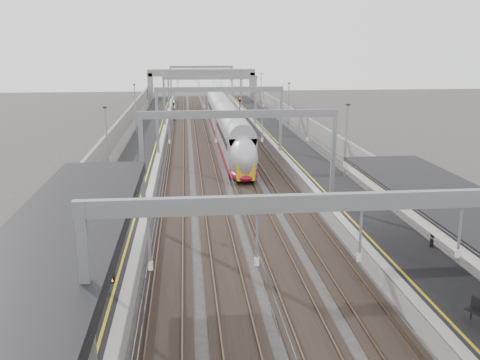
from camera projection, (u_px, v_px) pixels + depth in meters
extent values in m
cube|color=black|center=(144.00, 152.00, 57.32)|extent=(4.00, 120.00, 1.00)
cube|color=black|center=(291.00, 149.00, 58.89)|extent=(4.00, 120.00, 1.00)
cube|color=black|center=(177.00, 156.00, 57.78)|extent=(2.40, 140.00, 0.08)
cube|color=brown|center=(170.00, 155.00, 57.68)|extent=(0.07, 140.00, 0.14)
cube|color=brown|center=(183.00, 155.00, 57.82)|extent=(0.07, 140.00, 0.14)
cube|color=black|center=(204.00, 155.00, 58.07)|extent=(2.40, 140.00, 0.08)
cube|color=brown|center=(198.00, 154.00, 57.98)|extent=(0.07, 140.00, 0.14)
cube|color=brown|center=(211.00, 154.00, 58.12)|extent=(0.07, 140.00, 0.14)
cube|color=black|center=(232.00, 155.00, 58.36)|extent=(2.40, 140.00, 0.08)
cube|color=brown|center=(225.00, 154.00, 58.27)|extent=(0.07, 140.00, 0.14)
cube|color=brown|center=(238.00, 154.00, 58.41)|extent=(0.07, 140.00, 0.14)
cube|color=black|center=(259.00, 154.00, 58.66)|extent=(2.40, 140.00, 0.08)
cube|color=brown|center=(253.00, 153.00, 58.57)|extent=(0.07, 140.00, 0.14)
cube|color=brown|center=(266.00, 153.00, 58.71)|extent=(0.07, 140.00, 0.14)
cube|color=gray|center=(88.00, 313.00, 15.08)|extent=(0.28, 0.28, 6.60)
cube|color=gray|center=(310.00, 203.00, 14.95)|extent=(13.00, 0.25, 0.50)
cube|color=gray|center=(142.00, 163.00, 34.37)|extent=(0.28, 0.28, 6.60)
cube|color=gray|center=(333.00, 159.00, 35.61)|extent=(0.28, 0.28, 6.60)
cube|color=gray|center=(239.00, 114.00, 34.24)|extent=(13.00, 0.25, 0.50)
cube|color=gray|center=(157.00, 120.00, 53.66)|extent=(0.28, 0.28, 6.60)
cube|color=gray|center=(281.00, 119.00, 54.90)|extent=(0.28, 0.28, 6.60)
cube|color=gray|center=(219.00, 89.00, 53.53)|extent=(13.00, 0.25, 0.50)
cube|color=gray|center=(164.00, 101.00, 72.95)|extent=(0.28, 0.28, 6.60)
cube|color=gray|center=(256.00, 100.00, 74.19)|extent=(0.28, 0.28, 6.60)
cube|color=gray|center=(210.00, 78.00, 72.83)|extent=(13.00, 0.25, 0.50)
cube|color=gray|center=(168.00, 89.00, 92.25)|extent=(0.28, 0.28, 6.60)
cube|color=gray|center=(241.00, 89.00, 93.48)|extent=(0.28, 0.28, 6.60)
cube|color=gray|center=(205.00, 71.00, 92.12)|extent=(13.00, 0.25, 0.50)
cube|color=gray|center=(171.00, 82.00, 109.61)|extent=(0.28, 0.28, 6.60)
cube|color=gray|center=(232.00, 82.00, 110.85)|extent=(0.28, 0.28, 6.60)
cube|color=gray|center=(201.00, 67.00, 109.48)|extent=(13.00, 0.25, 0.50)
cylinder|color=#262628|center=(176.00, 100.00, 61.26)|extent=(0.03, 140.00, 0.03)
cylinder|color=#262628|center=(202.00, 100.00, 61.56)|extent=(0.03, 140.00, 0.03)
cylinder|color=#262628|center=(228.00, 100.00, 61.85)|extent=(0.03, 140.00, 0.03)
cylinder|color=#262628|center=(254.00, 100.00, 62.14)|extent=(0.03, 140.00, 0.03)
cube|color=black|center=(33.00, 274.00, 15.67)|extent=(4.40, 30.00, 0.24)
cylinder|color=black|center=(62.00, 224.00, 26.64)|extent=(0.20, 0.20, 4.00)
cube|color=black|center=(89.00, 275.00, 16.92)|extent=(1.60, 0.15, 0.55)
cube|color=#FF6F05|center=(88.00, 277.00, 16.84)|extent=(1.50, 0.02, 0.42)
cylinder|color=black|center=(435.00, 212.00, 28.54)|extent=(0.20, 0.20, 4.00)
cube|color=slate|center=(201.00, 73.00, 109.76)|extent=(22.00, 2.20, 1.40)
cube|color=slate|center=(150.00, 88.00, 109.49)|extent=(1.00, 2.20, 6.20)
cube|color=slate|center=(252.00, 87.00, 111.55)|extent=(1.00, 2.20, 6.20)
cube|color=slate|center=(113.00, 143.00, 56.74)|extent=(0.30, 120.00, 3.20)
cube|color=slate|center=(319.00, 139.00, 58.93)|extent=(0.30, 120.00, 3.20)
cube|color=maroon|center=(233.00, 151.00, 57.49)|extent=(2.51, 21.35, 0.74)
cube|color=#A5A5AB|center=(232.00, 135.00, 57.06)|extent=(2.51, 21.35, 2.79)
cube|color=black|center=(239.00, 169.00, 50.36)|extent=(1.86, 2.23, 0.46)
cube|color=maroon|center=(220.00, 123.00, 78.45)|extent=(2.51, 21.35, 0.74)
cube|color=#A5A5AB|center=(219.00, 111.00, 78.02)|extent=(2.51, 21.35, 2.79)
cube|color=black|center=(223.00, 133.00, 71.31)|extent=(1.86, 2.23, 0.46)
ellipsoid|color=#A5A5AB|center=(243.00, 158.00, 46.65)|extent=(2.51, 4.83, 3.90)
cube|color=#DDB60B|center=(246.00, 173.00, 44.93)|extent=(1.58, 0.12, 1.39)
cube|color=black|center=(245.00, 156.00, 44.99)|extent=(1.49, 0.54, 0.88)
cylinder|color=black|center=(471.00, 315.00, 21.28)|extent=(0.06, 0.06, 0.42)
cylinder|color=black|center=(174.00, 113.00, 82.92)|extent=(0.12, 0.12, 3.00)
cube|color=black|center=(174.00, 102.00, 82.53)|extent=(0.32, 0.22, 0.75)
sphere|color=#0CE526|center=(174.00, 101.00, 82.37)|extent=(0.16, 0.16, 0.16)
cylinder|color=black|center=(228.00, 112.00, 84.01)|extent=(0.12, 0.12, 3.00)
cube|color=black|center=(228.00, 101.00, 83.62)|extent=(0.32, 0.22, 0.75)
sphere|color=red|center=(228.00, 101.00, 83.46)|extent=(0.16, 0.16, 0.16)
cylinder|color=black|center=(240.00, 109.00, 87.19)|extent=(0.12, 0.12, 3.00)
cube|color=black|center=(240.00, 99.00, 86.80)|extent=(0.32, 0.22, 0.75)
sphere|color=red|center=(240.00, 99.00, 86.64)|extent=(0.16, 0.16, 0.16)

